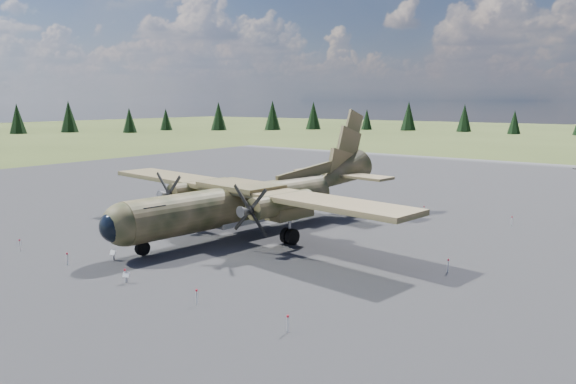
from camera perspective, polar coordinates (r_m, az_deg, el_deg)
The scene contains 7 objects.
ground at distance 45.27m, azimuth -4.01°, elevation -4.38°, with size 500.00×500.00×0.00m, color #525F2A.
apron at distance 53.05m, azimuth 3.06°, elevation -2.35°, with size 120.00×120.00×0.04m, color #57575C.
transport_plane at distance 45.63m, azimuth -3.76°, elevation -0.42°, with size 31.80×28.72×10.46m.
info_placard_left at distance 39.77m, azimuth -17.35°, elevation -6.01°, with size 0.47×0.24×0.72m.
info_placard_right at distance 34.75m, azimuth -16.10°, elevation -8.19°, with size 0.47×0.30×0.69m.
barrier_fence at distance 45.39m, azimuth -4.52°, elevation -3.69°, with size 33.12×29.62×0.85m.
treeline at distance 50.30m, azimuth -5.50°, elevation 2.52°, with size 339.13×341.33×11.00m.
Camera 1 is at (28.78, -33.27, 10.66)m, focal length 35.00 mm.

